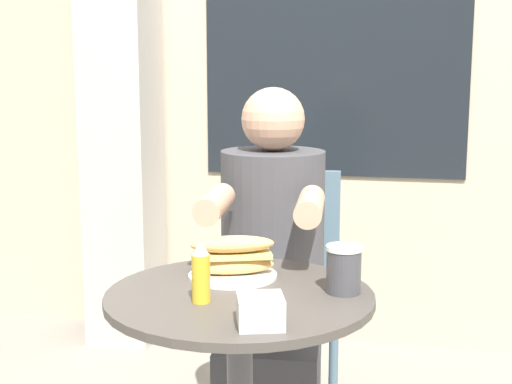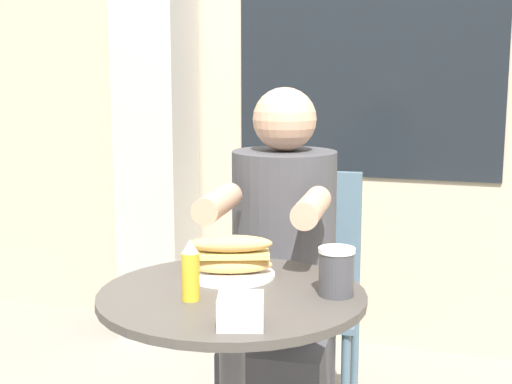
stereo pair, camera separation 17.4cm
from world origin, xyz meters
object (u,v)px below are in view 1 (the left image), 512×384
diner_chair (287,275)px  drink_cup (344,269)px  seated_diner (271,310)px  cafe_table (240,376)px  sandwich_on_plate (233,259)px  condiment_bottle (201,273)px

diner_chair → drink_cup: 0.85m
diner_chair → seated_diner: (0.01, -0.34, -0.01)m
cafe_table → diner_chair: size_ratio=0.83×
diner_chair → sandwich_on_plate: size_ratio=4.05×
condiment_bottle → diner_chair: bearing=87.6°
seated_diner → condiment_bottle: size_ratio=8.59×
cafe_table → diner_chair: diner_chair is taller
seated_diner → drink_cup: seated_diner is taller
drink_cup → condiment_bottle: 0.32m
cafe_table → sandwich_on_plate: sandwich_on_plate is taller
sandwich_on_plate → seated_diner: bearing=85.7°
sandwich_on_plate → drink_cup: size_ratio=1.98×
condiment_bottle → drink_cup: bearing=23.8°
drink_cup → condiment_bottle: size_ratio=0.80×
cafe_table → seated_diner: size_ratio=0.62×
seated_diner → sandwich_on_plate: seated_diner is taller
sandwich_on_plate → condiment_bottle: 0.20m
seated_diner → drink_cup: 0.56m
diner_chair → seated_diner: size_ratio=0.75×
sandwich_on_plate → drink_cup: drink_cup is taller
cafe_table → drink_cup: (0.23, 0.05, 0.26)m
drink_cup → seated_diner: bearing=120.1°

